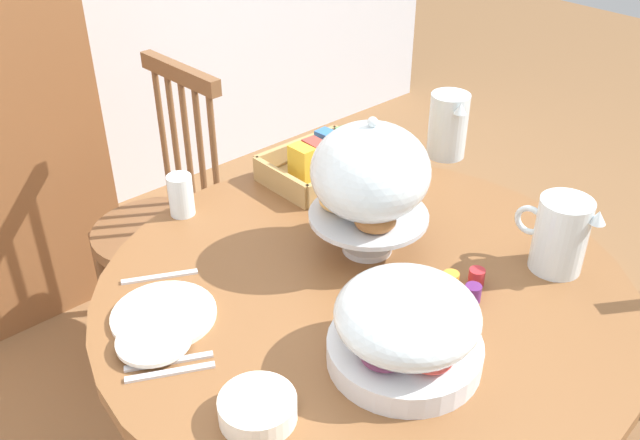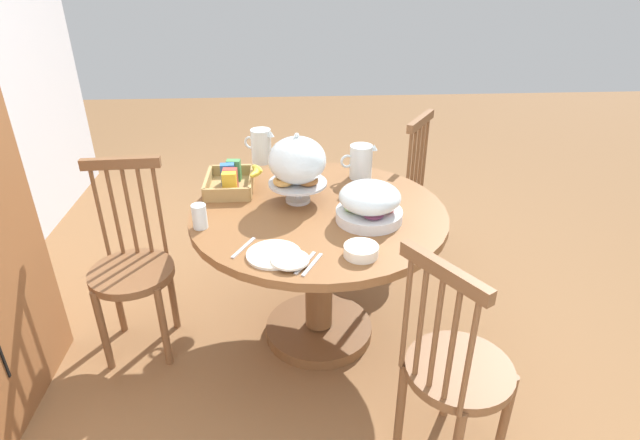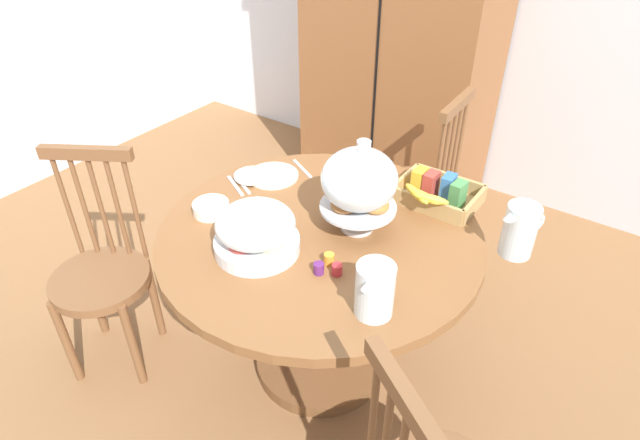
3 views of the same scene
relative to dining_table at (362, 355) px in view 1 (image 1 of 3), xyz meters
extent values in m
cylinder|color=brown|center=(0.00, 0.00, 0.19)|extent=(1.20, 1.20, 0.04)
cylinder|color=brown|center=(0.00, 0.00, -0.14)|extent=(0.14, 0.14, 0.63)
cylinder|color=brown|center=(0.72, -0.29, -0.30)|extent=(0.04, 0.04, 0.45)
cylinder|color=brown|center=(-0.04, 0.90, -0.08)|extent=(0.40, 0.40, 0.04)
cylinder|color=brown|center=(-0.19, 1.03, -0.30)|extent=(0.04, 0.04, 0.45)
cylinder|color=brown|center=(-0.18, 0.75, -0.30)|extent=(0.04, 0.04, 0.45)
cylinder|color=brown|center=(0.09, 1.05, -0.30)|extent=(0.04, 0.04, 0.45)
cylinder|color=brown|center=(0.10, 0.77, -0.30)|extent=(0.04, 0.04, 0.45)
cylinder|color=brown|center=(0.11, 1.05, 0.16)|extent=(0.02, 0.02, 0.48)
cylinder|color=brown|center=(0.11, 0.98, 0.16)|extent=(0.02, 0.02, 0.48)
cylinder|color=brown|center=(0.12, 0.91, 0.16)|extent=(0.02, 0.02, 0.48)
cylinder|color=brown|center=(0.12, 0.84, 0.16)|extent=(0.02, 0.02, 0.48)
cylinder|color=brown|center=(0.12, 0.77, 0.16)|extent=(0.02, 0.02, 0.48)
cube|color=brown|center=(0.12, 0.91, 0.42)|extent=(0.05, 0.36, 0.05)
cylinder|color=silver|center=(0.10, 0.09, 0.22)|extent=(0.12, 0.12, 0.02)
cylinder|color=silver|center=(0.10, 0.09, 0.26)|extent=(0.03, 0.03, 0.09)
cylinder|color=silver|center=(0.10, 0.09, 0.31)|extent=(0.28, 0.28, 0.01)
torus|color=#B27033|center=(0.17, 0.11, 0.33)|extent=(0.10, 0.10, 0.03)
torus|color=#D19347|center=(0.07, 0.16, 0.33)|extent=(0.10, 0.10, 0.03)
torus|color=#935628|center=(0.07, 0.05, 0.33)|extent=(0.10, 0.10, 0.03)
ellipsoid|color=silver|center=(0.10, 0.09, 0.42)|extent=(0.27, 0.27, 0.22)
sphere|color=silver|center=(0.10, 0.09, 0.54)|extent=(0.02, 0.02, 0.02)
cylinder|color=silver|center=(-0.11, -0.22, 0.24)|extent=(0.30, 0.30, 0.05)
ellipsoid|color=beige|center=(-0.05, -0.23, 0.27)|extent=(0.09, 0.09, 0.03)
ellipsoid|color=#8CBF59|center=(-0.11, -0.15, 0.27)|extent=(0.09, 0.09, 0.03)
ellipsoid|color=#6B2D4C|center=(-0.18, -0.23, 0.27)|extent=(0.09, 0.09, 0.03)
ellipsoid|color=#CC3D33|center=(-0.12, -0.29, 0.27)|extent=(0.09, 0.09, 0.03)
ellipsoid|color=silver|center=(-0.11, -0.22, 0.33)|extent=(0.28, 0.28, 0.13)
cylinder|color=silver|center=(0.63, 0.29, 0.31)|extent=(0.11, 0.11, 0.19)
cylinder|color=orange|center=(0.63, 0.29, 0.28)|extent=(0.10, 0.10, 0.13)
cone|color=silver|center=(0.60, 0.23, 0.39)|extent=(0.05, 0.05, 0.03)
torus|color=silver|center=(0.66, 0.35, 0.32)|extent=(0.05, 0.07, 0.07)
cylinder|color=silver|center=(0.37, -0.24, 0.30)|extent=(0.12, 0.12, 0.18)
cylinder|color=white|center=(0.37, -0.24, 0.27)|extent=(0.10, 0.10, 0.12)
cone|color=silver|center=(0.38, -0.31, 0.38)|extent=(0.04, 0.04, 0.03)
torus|color=silver|center=(0.36, -0.17, 0.31)|extent=(0.03, 0.08, 0.07)
cube|color=tan|center=(0.26, 0.44, 0.22)|extent=(0.30, 0.22, 0.01)
cube|color=tan|center=(0.26, 0.33, 0.25)|extent=(0.30, 0.02, 0.07)
cube|color=tan|center=(0.26, 0.55, 0.25)|extent=(0.30, 0.02, 0.07)
cube|color=tan|center=(0.11, 0.44, 0.25)|extent=(0.02, 0.22, 0.07)
cube|color=tan|center=(0.41, 0.44, 0.25)|extent=(0.02, 0.22, 0.07)
cube|color=gold|center=(0.18, 0.43, 0.28)|extent=(0.05, 0.07, 0.11)
cube|color=#B23D33|center=(0.23, 0.43, 0.28)|extent=(0.05, 0.07, 0.11)
cube|color=#336BAD|center=(0.30, 0.45, 0.28)|extent=(0.05, 0.07, 0.11)
cube|color=#47894C|center=(0.35, 0.42, 0.28)|extent=(0.05, 0.07, 0.11)
ellipsoid|color=yellow|center=(0.23, 0.30, 0.31)|extent=(0.14, 0.08, 0.05)
ellipsoid|color=yellow|center=(0.26, 0.30, 0.31)|extent=(0.13, 0.03, 0.05)
ellipsoid|color=yellow|center=(0.29, 0.30, 0.31)|extent=(0.14, 0.08, 0.05)
cylinder|color=white|center=(-0.39, 0.20, 0.22)|extent=(0.22, 0.22, 0.01)
cylinder|color=white|center=(-0.45, 0.14, 0.23)|extent=(0.15, 0.15, 0.01)
cylinder|color=white|center=(-0.41, -0.15, 0.23)|extent=(0.14, 0.14, 0.04)
cylinder|color=silver|center=(-0.14, 0.53, 0.27)|extent=(0.06, 0.06, 0.11)
cylinder|color=#B7282D|center=(0.18, -0.16, 0.23)|extent=(0.04, 0.04, 0.04)
cylinder|color=orange|center=(0.13, -0.13, 0.23)|extent=(0.04, 0.04, 0.04)
cylinder|color=#5B2366|center=(0.13, -0.19, 0.23)|extent=(0.04, 0.04, 0.04)
cube|color=silver|center=(-0.46, 0.08, 0.22)|extent=(0.16, 0.09, 0.01)
cube|color=silver|center=(-0.47, 0.05, 0.22)|extent=(0.16, 0.09, 0.01)
cube|color=silver|center=(-0.33, 0.33, 0.22)|extent=(0.16, 0.09, 0.01)
camera|label=1|loc=(-0.91, -0.86, 1.18)|focal=39.54mm
camera|label=2|loc=(-2.15, 0.12, 1.31)|focal=29.02mm
camera|label=3|loc=(0.92, -1.30, 1.39)|focal=30.11mm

